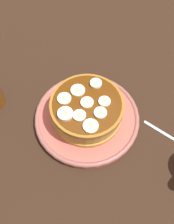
# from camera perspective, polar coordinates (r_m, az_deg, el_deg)

# --- Properties ---
(ground_plane) EXTENTS (1.40, 1.40, 0.03)m
(ground_plane) POSITION_cam_1_polar(r_m,az_deg,el_deg) (0.64, -0.00, -2.40)
(ground_plane) COLOR black
(plate) EXTENTS (0.26, 0.26, 0.02)m
(plate) POSITION_cam_1_polar(r_m,az_deg,el_deg) (0.62, -0.00, -1.27)
(plate) COLOR #CC594C
(plate) RESTS_ON ground_plane
(pancake_stack) EXTENTS (0.18, 0.18, 0.06)m
(pancake_stack) POSITION_cam_1_polar(r_m,az_deg,el_deg) (0.59, -0.13, 0.51)
(pancake_stack) COLOR #B2823B
(pancake_stack) RESTS_ON plate
(banana_slice_0) EXTENTS (0.03, 0.03, 0.01)m
(banana_slice_0) POSITION_cam_1_polar(r_m,az_deg,el_deg) (0.56, 0.20, 2.47)
(banana_slice_0) COLOR beige
(banana_slice_0) RESTS_ON pancake_stack
(banana_slice_1) EXTENTS (0.03, 0.03, 0.01)m
(banana_slice_1) POSITION_cam_1_polar(r_m,az_deg,el_deg) (0.58, -1.98, 4.95)
(banana_slice_1) COLOR beige
(banana_slice_1) RESTS_ON pancake_stack
(banana_slice_2) EXTENTS (0.03, 0.03, 0.01)m
(banana_slice_2) POSITION_cam_1_polar(r_m,az_deg,el_deg) (0.55, -5.11, -0.20)
(banana_slice_2) COLOR #F1E5C1
(banana_slice_2) RESTS_ON pancake_stack
(banana_slice_3) EXTENTS (0.03, 0.03, 0.01)m
(banana_slice_3) POSITION_cam_1_polar(r_m,az_deg,el_deg) (0.56, 3.97, 2.36)
(banana_slice_3) COLOR #FAF2BB
(banana_slice_3) RESTS_ON pancake_stack
(banana_slice_4) EXTENTS (0.03, 0.03, 0.01)m
(banana_slice_4) POSITION_cam_1_polar(r_m,az_deg,el_deg) (0.57, -5.18, 3.03)
(banana_slice_4) COLOR #F1ECB3
(banana_slice_4) RESTS_ON pancake_stack
(banana_slice_5) EXTENTS (0.03, 0.03, 0.01)m
(banana_slice_5) POSITION_cam_1_polar(r_m,az_deg,el_deg) (0.59, 2.02, 6.46)
(banana_slice_5) COLOR #F0ECC1
(banana_slice_5) RESTS_ON pancake_stack
(banana_slice_6) EXTENTS (0.03, 0.03, 0.01)m
(banana_slice_6) POSITION_cam_1_polar(r_m,az_deg,el_deg) (0.55, 3.04, -0.20)
(banana_slice_6) COLOR #EDE8B9
(banana_slice_6) RESTS_ON pancake_stack
(banana_slice_7) EXTENTS (0.03, 0.03, 0.01)m
(banana_slice_7) POSITION_cam_1_polar(r_m,az_deg,el_deg) (0.53, 0.83, -3.20)
(banana_slice_7) COLOR #F2F4BD
(banana_slice_7) RESTS_ON pancake_stack
(banana_slice_8) EXTENTS (0.03, 0.03, 0.01)m
(banana_slice_8) POSITION_cam_1_polar(r_m,az_deg,el_deg) (0.55, -1.73, -0.80)
(banana_slice_8) COLOR beige
(banana_slice_8) RESTS_ON pancake_stack
(fork) EXTENTS (0.05, 0.13, 0.01)m
(fork) POSITION_cam_1_polar(r_m,az_deg,el_deg) (0.64, 18.46, -5.46)
(fork) COLOR silver
(fork) RESTS_ON ground_plane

